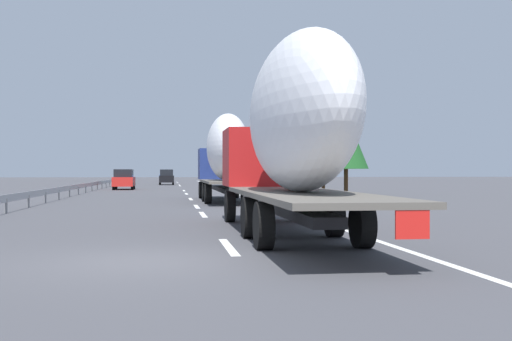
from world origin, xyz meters
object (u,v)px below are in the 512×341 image
(truck_trailing, at_px, (292,129))
(car_red_compact, at_px, (124,179))
(car_blue_sedan, at_px, (165,176))
(road_sign, at_px, (246,167))
(car_black_suv, at_px, (167,177))
(truck_lead, at_px, (225,154))

(truck_trailing, bearing_deg, car_red_compact, 9.39)
(car_blue_sedan, xyz_separation_m, road_sign, (-51.42, -6.73, 1.10))
(car_red_compact, bearing_deg, car_black_suv, -10.82)
(road_sign, bearing_deg, car_black_suv, 12.53)
(truck_trailing, height_order, road_sign, truck_trailing)
(truck_trailing, relative_size, car_red_compact, 3.08)
(car_black_suv, distance_m, road_sign, 29.84)
(car_red_compact, bearing_deg, road_sign, -130.86)
(car_blue_sedan, relative_size, car_red_compact, 0.97)
(truck_trailing, bearing_deg, car_blue_sedan, 2.41)
(car_blue_sedan, distance_m, car_red_compact, 42.63)
(road_sign, bearing_deg, truck_trailing, 174.91)
(car_black_suv, xyz_separation_m, car_blue_sedan, (22.31, 0.26, -0.01))
(truck_trailing, bearing_deg, truck_lead, -0.00)
(truck_lead, height_order, car_red_compact, truck_lead)
(car_blue_sedan, height_order, car_red_compact, car_blue_sedan)
(truck_trailing, xyz_separation_m, car_blue_sedan, (86.22, 3.63, -1.82))
(car_black_suv, xyz_separation_m, road_sign, (-29.11, -6.47, 1.09))
(car_red_compact, xyz_separation_m, road_sign, (-8.94, -10.33, 1.10))
(car_black_suv, bearing_deg, truck_trailing, -176.98)
(truck_lead, xyz_separation_m, car_blue_sedan, (67.15, 3.63, -1.69))
(car_black_suv, bearing_deg, car_blue_sedan, 0.67)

